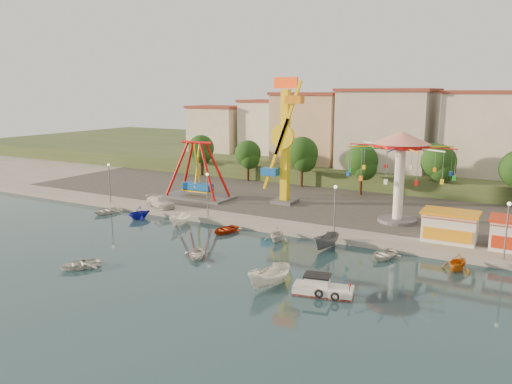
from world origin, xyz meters
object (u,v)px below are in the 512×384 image
Objects in this scene: pirate_ship_ride at (197,171)px; rowboat_a at (197,254)px; skiff at (269,277)px; kamikaze_tower at (286,144)px; cabin_motorboat at (322,289)px; van at (161,202)px; wave_swinger at (401,156)px.

pirate_ship_ride reaches higher than rowboat_a.
kamikaze_tower is at bearing 129.65° from skiff.
van reaches higher than cabin_motorboat.
rowboat_a is (-13.71, -20.08, -7.86)m from wave_swinger.
pirate_ship_ride is at bearing 151.96° from skiff.
skiff is at bearing -44.16° from pirate_ship_ride.
cabin_motorboat is (15.16, -24.52, -8.15)m from kamikaze_tower.
wave_swinger is at bearing 21.08° from rowboat_a.
wave_swinger is 23.70m from cabin_motorboat.
rowboat_a is at bearing -124.33° from wave_swinger.
kamikaze_tower reaches higher than rowboat_a.
cabin_motorboat is at bearing 26.97° from skiff.
pirate_ship_ride is 0.86× the size of wave_swinger.
rowboat_a is at bearing 157.75° from cabin_motorboat.
rowboat_a is at bearing -111.23° from van.
wave_swinger is at bearing 0.94° from pirate_ship_ride.
wave_swinger is 2.42× the size of van.
wave_swinger is (15.36, -2.13, -0.38)m from kamikaze_tower.
wave_swinger reaches higher than cabin_motorboat.
pirate_ship_ride is 2.08× the size of van.
cabin_motorboat reaches higher than rowboat_a.
cabin_motorboat is at bearing -38.53° from pirate_ship_ride.
pirate_ship_ride reaches higher than cabin_motorboat.
cabin_motorboat is 1.49× the size of rowboat_a.
cabin_motorboat is 13.71m from rowboat_a.
kamikaze_tower is 29.95m from cabin_motorboat.
cabin_motorboat is 1.00× the size of van.
pirate_ship_ride reaches higher than skiff.
pirate_ship_ride is 3.09× the size of rowboat_a.
rowboat_a is 19.48m from van.
van is at bearing 105.14° from rowboat_a.
rowboat_a is (-13.51, 2.31, -0.09)m from cabin_motorboat.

